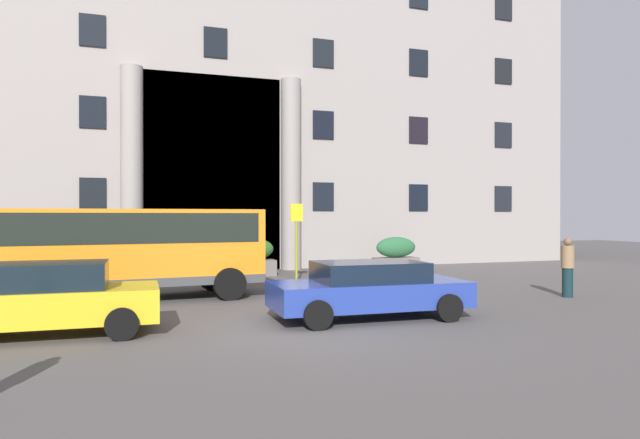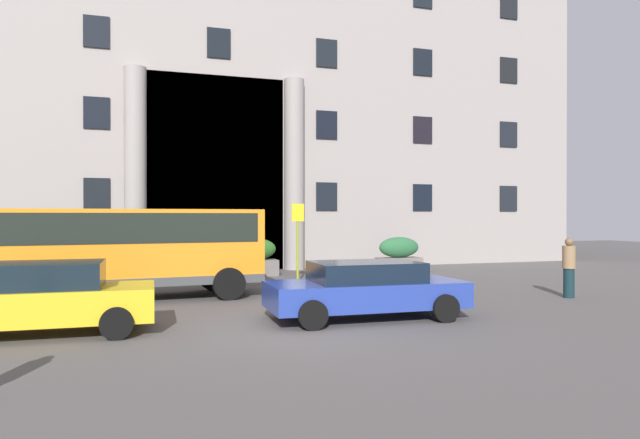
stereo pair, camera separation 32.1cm
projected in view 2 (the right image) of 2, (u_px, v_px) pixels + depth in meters
The scene contains 11 objects.
ground_plane at pixel (307, 331), 11.82m from camera, with size 80.00×64.00×0.12m, color #524E4C.
office_building_facade at pixel (206, 116), 28.38m from camera, with size 36.17×9.69×14.62m.
orange_minibus at pixel (135, 245), 15.98m from camera, with size 7.06×2.92×2.52m.
bus_stop_sign at pixel (298, 234), 19.58m from camera, with size 0.44×0.08×2.76m.
hedge_planter_far_east at pixel (399, 255), 23.79m from camera, with size 1.85×0.81×1.46m.
hedge_planter_entrance_left at pixel (255, 258), 22.29m from camera, with size 1.72×0.89×1.47m.
hedge_planter_far_west at pixel (166, 257), 21.43m from camera, with size 2.01×0.76×1.60m.
parked_sedan_far at pixel (40, 298), 11.16m from camera, with size 4.34×2.03×1.43m.
parked_hatchback_near at pixel (366, 289), 12.96m from camera, with size 4.50×2.14×1.30m.
scooter_by_planter at pixel (373, 284), 15.72m from camera, with size 2.05×0.55×0.89m.
pedestrian_man_red_shirt at pixel (569, 268), 16.27m from camera, with size 0.36×0.36×1.71m.
Camera 2 is at (-3.42, -11.30, 2.34)m, focal length 32.02 mm.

